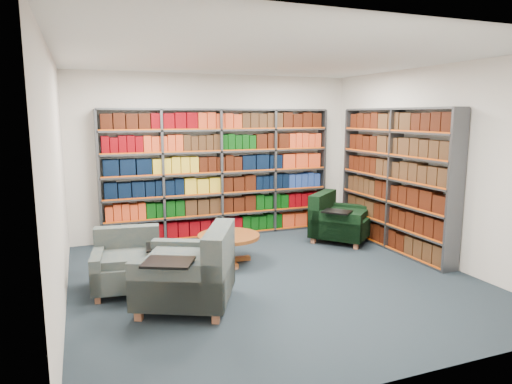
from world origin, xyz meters
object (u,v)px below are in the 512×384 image
object	(u,v)px
chair_green_right	(336,222)
chair_teal_front	(194,275)
coffee_table	(229,240)
chair_teal_left	(128,265)

from	to	relation	value
chair_green_right	chair_teal_front	world-z (taller)	chair_teal_front
coffee_table	chair_green_right	bearing A→B (deg)	13.50
chair_green_right	chair_teal_front	distance (m)	3.41
chair_teal_front	coffee_table	size ratio (longest dim) A/B	1.50
chair_teal_left	coffee_table	distance (m)	1.53
chair_teal_left	chair_teal_front	world-z (taller)	chair_teal_front
coffee_table	chair_teal_front	bearing A→B (deg)	-122.32
chair_green_right	chair_teal_front	bearing A→B (deg)	-148.20
chair_teal_left	coffee_table	xyz separation A→B (m)	(1.45, 0.47, 0.04)
chair_teal_left	coffee_table	bearing A→B (deg)	18.08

